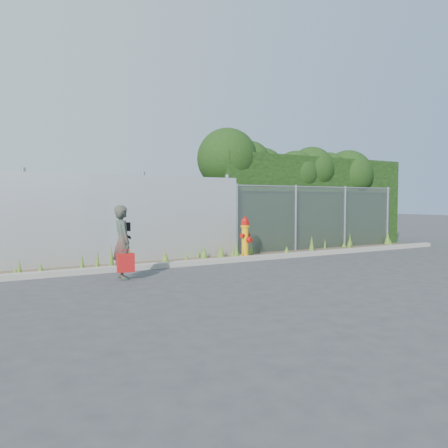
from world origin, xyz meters
name	(u,v)px	position (x,y,z in m)	size (l,w,h in m)	color
ground	(268,273)	(0.00, 0.00, 0.00)	(80.00, 80.00, 0.00)	#353538
curb	(226,260)	(0.00, 1.80, 0.06)	(16.00, 0.22, 0.12)	gray
weed_strip	(225,254)	(0.37, 2.49, 0.11)	(16.00, 1.27, 0.55)	#4E3D2C
corrugated_fence	(83,220)	(-3.25, 3.01, 1.10)	(8.50, 0.21, 2.30)	#B8BCC0
chainlink_fence	(321,217)	(4.25, 3.00, 1.03)	(6.50, 0.07, 2.05)	gray
hedge	(303,187)	(4.29, 3.99, 2.02)	(7.80, 2.11, 3.79)	black
fire_hydrant	(245,238)	(0.91, 2.35, 0.55)	(0.38, 0.34, 1.13)	#E8A60C
woman	(122,242)	(-2.95, 0.84, 0.73)	(0.53, 0.35, 1.46)	#0F5F4A
red_tote_bag	(126,263)	(-2.95, 0.64, 0.35)	(0.33, 0.12, 0.43)	#A6091B
black_shoulder_bag	(124,227)	(-2.88, 0.95, 1.03)	(0.24, 0.10, 0.18)	black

